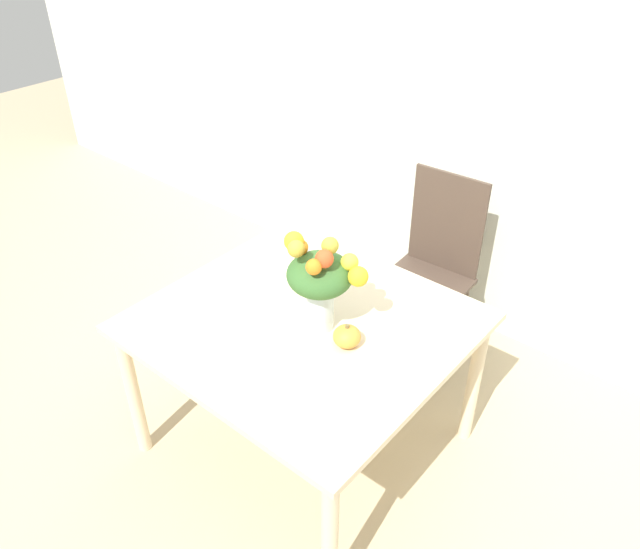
# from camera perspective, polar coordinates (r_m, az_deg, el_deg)

# --- Properties ---
(ground_plane) EXTENTS (12.00, 12.00, 0.00)m
(ground_plane) POSITION_cam_1_polar(r_m,az_deg,el_deg) (3.05, -1.25, -14.92)
(ground_plane) COLOR tan
(wall_back) EXTENTS (8.00, 0.06, 2.70)m
(wall_back) POSITION_cam_1_polar(r_m,az_deg,el_deg) (3.27, 14.75, 16.21)
(wall_back) COLOR silver
(wall_back) RESTS_ON ground_plane
(dining_table) EXTENTS (1.23, 1.14, 0.73)m
(dining_table) POSITION_cam_1_polar(r_m,az_deg,el_deg) (2.60, -1.43, -5.62)
(dining_table) COLOR beige
(dining_table) RESTS_ON ground_plane
(flower_vase) EXTENTS (0.34, 0.26, 0.42)m
(flower_vase) POSITION_cam_1_polar(r_m,az_deg,el_deg) (2.37, 0.04, -0.41)
(flower_vase) COLOR silver
(flower_vase) RESTS_ON dining_table
(pumpkin) EXTENTS (0.11, 0.11, 0.10)m
(pumpkin) POSITION_cam_1_polar(r_m,az_deg,el_deg) (2.39, 2.47, -5.67)
(pumpkin) COLOR gold
(pumpkin) RESTS_ON dining_table
(dining_chair_near_window) EXTENTS (0.44, 0.44, 1.01)m
(dining_chair_near_window) POSITION_cam_1_polar(r_m,az_deg,el_deg) (3.28, 10.13, 0.48)
(dining_chair_near_window) COLOR #47382D
(dining_chair_near_window) RESTS_ON ground_plane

